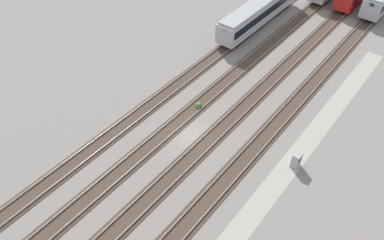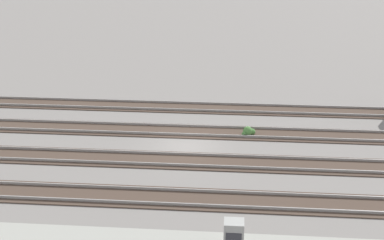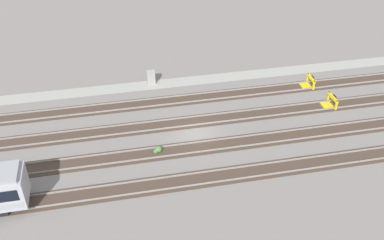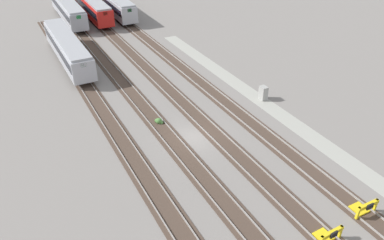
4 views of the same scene
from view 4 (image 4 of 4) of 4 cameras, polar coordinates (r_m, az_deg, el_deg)
ground_plane at (r=36.16m, az=0.25°, el=-2.67°), size 400.00×400.00×0.00m
service_walkway at (r=41.23m, az=12.80°, el=1.20°), size 54.00×2.00×0.01m
rail_track_nearest at (r=39.07m, az=8.49°, el=-0.08°), size 90.00×2.23×0.21m
rail_track_near_inner at (r=37.02m, az=3.14°, el=-1.73°), size 90.00×2.24×0.21m
rail_track_middle at (r=35.35m, az=-2.78°, el=-3.53°), size 90.00×2.24×0.21m
rail_track_far_inner at (r=34.14m, az=-9.23°, el=-5.44°), size 90.00×2.23×0.21m
subway_car_front_row_leftmost at (r=72.76m, az=-18.35°, el=15.69°), size 18.05×3.15×3.70m
subway_car_front_row_left_inner at (r=54.09m, az=-18.42°, el=10.33°), size 18.00×2.86×3.70m
subway_car_front_row_centre at (r=74.48m, az=-11.78°, el=16.95°), size 18.05×3.14×3.70m
subway_car_front_row_right_inner at (r=73.44m, az=-15.02°, el=16.35°), size 18.03×3.01×3.70m
bumper_stop_nearest_track at (r=30.95m, az=24.71°, el=-12.05°), size 1.36×2.00×1.22m
bumper_stop_near_inner_track at (r=28.06m, az=19.98°, el=-16.19°), size 1.36×2.00×1.22m
electrical_cabinet at (r=43.06m, az=10.80°, el=4.06°), size 0.90×0.73×1.60m
weed_clump at (r=38.32m, az=-5.09°, el=-0.18°), size 0.92×0.70×0.64m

